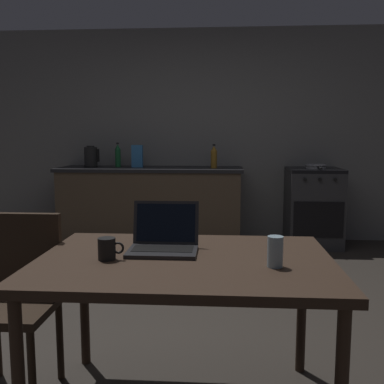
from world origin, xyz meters
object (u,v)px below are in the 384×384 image
at_px(chair, 17,291).
at_px(cereal_box, 137,156).
at_px(bottle, 214,157).
at_px(coffee_mug, 107,249).
at_px(electric_kettle, 91,157).
at_px(bottle_b, 118,155).
at_px(stove_oven, 313,207).
at_px(drinking_glass, 275,252).
at_px(frying_pan, 316,166).
at_px(dining_table, 185,272).
at_px(laptop, 163,242).

xyz_separation_m(chair, cereal_box, (0.01, 3.10, 0.53)).
xyz_separation_m(bottle, coffee_mug, (-0.40, -3.22, -0.25)).
height_order(electric_kettle, bottle, bottle).
height_order(electric_kettle, cereal_box, cereal_box).
bearing_deg(bottle_b, stove_oven, -2.05).
distance_m(coffee_mug, bottle_b, 3.44).
relative_size(chair, drinking_glass, 6.84).
bearing_deg(chair, electric_kettle, 78.74).
height_order(bottle, frying_pan, bottle).
bearing_deg(stove_oven, chair, -123.91).
xyz_separation_m(dining_table, bottle_b, (-1.09, 3.30, 0.37)).
bearing_deg(drinking_glass, cereal_box, 110.14).
distance_m(laptop, cereal_box, 3.22).
xyz_separation_m(chair, laptop, (0.74, -0.03, 0.27)).
xyz_separation_m(dining_table, frying_pan, (1.23, 3.19, 0.26)).
height_order(frying_pan, bottle_b, bottle_b).
bearing_deg(frying_pan, coffee_mug, -115.79).
bearing_deg(bottle_b, electric_kettle, -165.34).
bearing_deg(dining_table, drinking_glass, -15.74).
relative_size(stove_oven, bottle_b, 3.13).
xyz_separation_m(stove_oven, frying_pan, (0.01, -0.03, 0.48)).
bearing_deg(cereal_box, stove_oven, -0.63).
xyz_separation_m(stove_oven, cereal_box, (-2.06, 0.02, 0.58)).
relative_size(dining_table, chair, 1.49).
bearing_deg(coffee_mug, dining_table, 8.76).
relative_size(chair, cereal_box, 3.38).
distance_m(bottle, bottle_b, 1.16).
distance_m(frying_pan, cereal_box, 2.07).
bearing_deg(drinking_glass, chair, 168.67).
bearing_deg(electric_kettle, cereal_box, 2.08).
height_order(chair, bottle, bottle).
relative_size(dining_table, electric_kettle, 5.20).
distance_m(electric_kettle, bottle_b, 0.32).
xyz_separation_m(frying_pan, cereal_box, (-2.07, 0.05, 0.11)).
relative_size(stove_oven, drinking_glass, 6.99).
xyz_separation_m(laptop, drinking_glass, (0.50, -0.22, 0.02)).
bearing_deg(chair, stove_oven, 34.83).
height_order(dining_table, laptop, laptop).
bearing_deg(frying_pan, cereal_box, 178.64).
relative_size(laptop, bottle, 1.16).
relative_size(stove_oven, bottle, 3.28).
relative_size(laptop, bottle_b, 1.11).
height_order(frying_pan, cereal_box, cereal_box).
bearing_deg(bottle_b, frying_pan, -2.70).
relative_size(stove_oven, frying_pan, 2.18).
bearing_deg(laptop, cereal_box, 114.98).
bearing_deg(cereal_box, laptop, -76.87).
distance_m(chair, frying_pan, 3.71).
distance_m(frying_pan, coffee_mug, 3.60).
bearing_deg(stove_oven, dining_table, -110.74).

